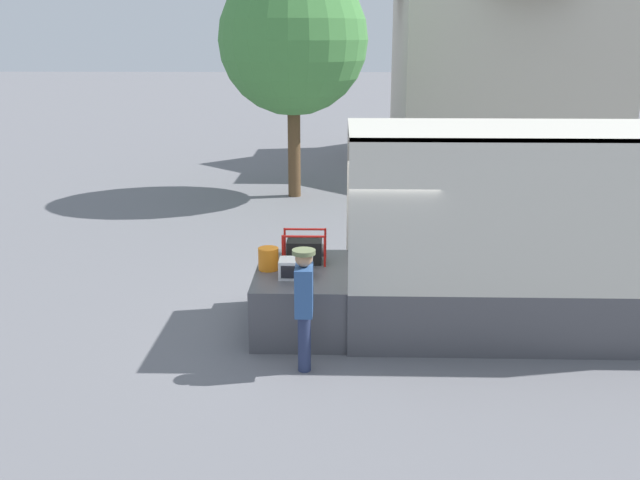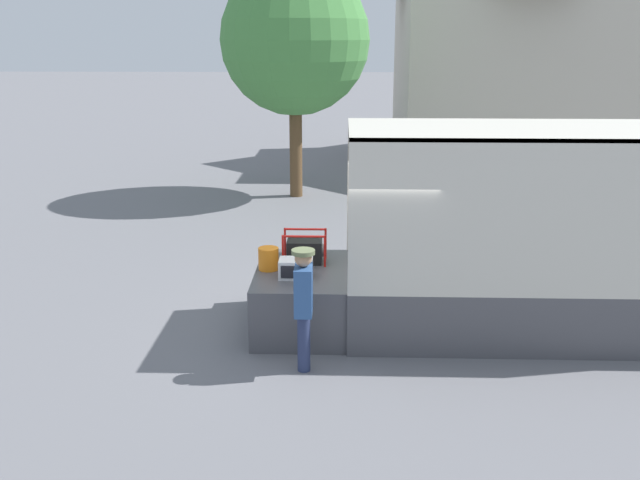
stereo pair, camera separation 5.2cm
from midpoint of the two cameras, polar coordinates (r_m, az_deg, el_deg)
ground_plane at (r=11.59m, az=2.26°, el=-6.86°), size 160.00×160.00×0.00m
box_truck at (r=12.07m, az=23.04°, el=-2.37°), size 7.45×2.32×3.20m
tailgate_deck at (r=11.43m, az=-1.34°, el=-4.64°), size 1.44×2.20×0.95m
microwave at (r=10.89m, az=-1.81°, el=-2.28°), size 0.51×0.38×0.29m
portable_generator at (r=11.57m, az=-1.00°, el=-0.87°), size 0.71×0.47×0.52m
orange_bucket at (r=11.26m, az=-4.01°, el=-1.51°), size 0.32×0.32×0.35m
worker_person at (r=9.71m, az=-1.17°, el=-4.60°), size 0.32×0.44×1.76m
house_backdrop at (r=27.18m, az=14.62°, el=14.71°), size 7.75×7.38×8.01m
street_tree at (r=20.28m, az=-1.95°, el=15.68°), size 4.11×4.11×6.44m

